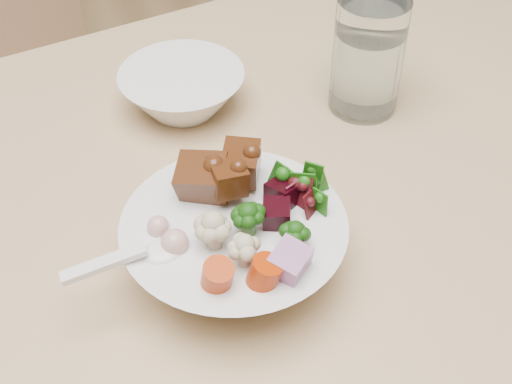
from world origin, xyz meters
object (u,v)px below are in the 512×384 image
dining_table (380,238)px  food_bowl (236,242)px  water_glass (367,60)px  side_bowl (182,91)px  chair_far (40,120)px

dining_table → food_bowl: (-0.18, -0.05, 0.11)m
food_bowl → water_glass: 0.29m
side_bowl → food_bowl: bearing=-93.2°
chair_far → dining_table: bearing=-90.4°
dining_table → food_bowl: size_ratio=8.48×
water_glass → side_bowl: water_glass is taller
food_bowl → water_glass: bearing=41.7°
chair_far → side_bowl: (0.18, -0.41, 0.30)m
food_bowl → side_bowl: bearing=86.8°
dining_table → food_bowl: 0.21m
chair_far → food_bowl: (0.16, -0.66, 0.31)m
dining_table → side_bowl: side_bowl is taller
dining_table → food_bowl: bearing=-175.2°
dining_table → chair_far: chair_far is taller
water_glass → side_bowl: (-0.20, 0.06, -0.04)m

